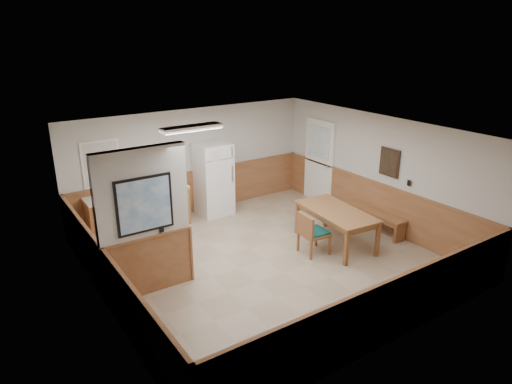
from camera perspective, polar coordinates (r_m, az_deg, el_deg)
ground at (r=8.89m, az=1.16°, el=-8.48°), size 6.00×6.00×0.00m
ceiling at (r=8.01m, az=1.28°, el=7.47°), size 6.00×6.00×0.02m
back_wall at (r=10.84m, az=-7.93°, el=3.76°), size 6.00×0.02×2.50m
right_wall at (r=10.30m, az=15.04°, el=2.40°), size 0.02×6.00×2.50m
left_wall at (r=7.21m, az=-18.82°, el=-5.57°), size 0.02×6.00×2.50m
wainscot_back at (r=11.05m, az=-7.70°, el=-0.00°), size 6.00×0.04×1.00m
wainscot_right at (r=10.52m, az=14.61°, el=-1.51°), size 0.04×6.00×1.00m
wainscot_left at (r=7.55m, az=-18.04°, el=-10.69°), size 0.04×6.00×1.00m
partition_wall at (r=7.58m, az=-13.77°, el=-3.94°), size 1.50×0.20×2.50m
kitchen_counter at (r=10.36m, az=-12.93°, el=-1.93°), size 2.20×0.61×1.00m
exterior_door at (r=11.60m, az=7.86°, el=3.82°), size 0.07×1.02×2.15m
kitchen_window at (r=10.04m, az=-18.76°, el=3.37°), size 0.80×0.04×1.00m
wall_painting at (r=10.00m, az=16.34°, el=3.57°), size 0.04×0.50×0.60m
fluorescent_fixture at (r=8.72m, az=-8.05°, el=7.95°), size 1.20×0.30×0.09m
refrigerator at (r=10.78m, az=-5.33°, el=1.63°), size 0.77×0.72×1.72m
dining_table at (r=9.37m, az=9.98°, el=-2.79°), size 1.04×1.84×0.75m
dining_bench at (r=10.32m, az=14.75°, el=-2.92°), size 0.36×1.48×0.45m
dining_chair at (r=8.96m, az=6.81°, el=-4.85°), size 0.74×0.54×0.85m
fire_extinguisher at (r=10.39m, az=-9.65°, el=2.04°), size 0.13×0.13×0.43m
soap_bottle at (r=9.88m, az=-18.77°, el=-0.15°), size 0.08×0.08×0.23m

